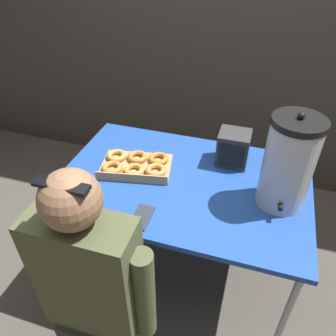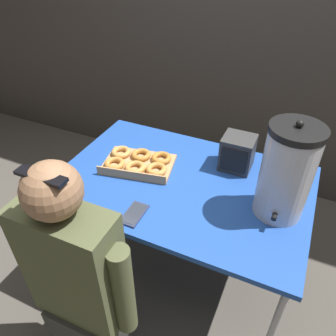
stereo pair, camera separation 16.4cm
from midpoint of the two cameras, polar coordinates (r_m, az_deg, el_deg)
name	(u,v)px [view 1 (the left image)]	position (r m, az deg, el deg)	size (l,w,h in m)	color
ground_plane	(180,269)	(2.20, -0.15, -17.22)	(12.00, 12.00, 0.00)	#4C473F
folding_table	(183,187)	(1.69, -0.19, -3.49)	(1.26, 0.84, 0.74)	#1E479E
donut_box	(136,165)	(1.75, -8.34, 0.44)	(0.41, 0.32, 0.05)	tan
coffee_urn	(288,163)	(1.47, 17.27, 0.64)	(0.22, 0.25, 0.46)	#B7B7BC
cell_phone	(142,217)	(1.48, -7.82, -8.54)	(0.08, 0.15, 0.01)	#2D334C
space_heater	(233,148)	(1.75, 8.69, 3.36)	(0.16, 0.16, 0.18)	#333333
person_seated	(94,296)	(1.47, -16.16, -20.73)	(0.53, 0.22, 1.21)	#33332D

